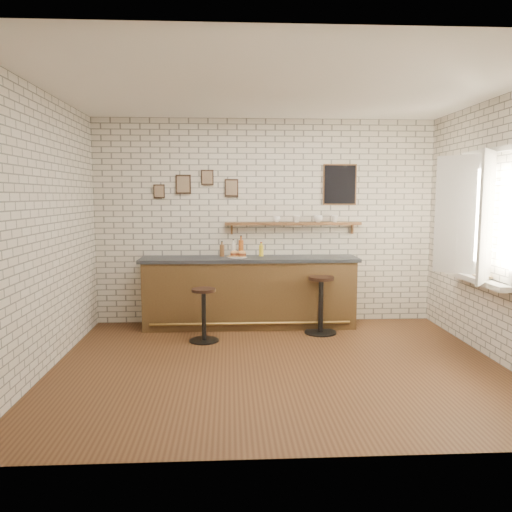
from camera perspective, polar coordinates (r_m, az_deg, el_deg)
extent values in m
plane|color=brown|center=(5.73, 2.53, -12.33)|extent=(5.00, 5.00, 0.00)
cube|color=#533C1E|center=(7.22, -0.75, -4.32)|extent=(3.00, 0.58, 0.96)
cube|color=#2D333A|center=(7.14, -0.75, -0.35)|extent=(3.10, 0.62, 0.05)
cylinder|color=olive|center=(6.99, -0.63, -7.73)|extent=(2.79, 0.04, 0.04)
cylinder|color=white|center=(7.14, -2.13, -0.10)|extent=(0.28, 0.28, 0.01)
cylinder|color=#F2B555|center=(7.17, -1.64, -0.01)|extent=(0.05, 0.05, 0.00)
cylinder|color=#F2B555|center=(7.13, -1.86, -0.05)|extent=(0.05, 0.05, 0.00)
cylinder|color=#F2B555|center=(7.21, -3.00, 0.02)|extent=(0.06, 0.06, 0.00)
cylinder|color=#F2B555|center=(7.18, -1.91, 0.00)|extent=(0.06, 0.06, 0.00)
cylinder|color=#F2B555|center=(7.10, -2.95, -0.09)|extent=(0.06, 0.06, 0.00)
cylinder|color=#F2B555|center=(7.15, -1.60, -0.03)|extent=(0.04, 0.04, 0.00)
cylinder|color=#F2B555|center=(7.10, -2.18, -0.08)|extent=(0.05, 0.05, 0.00)
cylinder|color=#F2B555|center=(7.07, -2.95, -0.11)|extent=(0.04, 0.04, 0.00)
cylinder|color=#F2B555|center=(7.15, -3.26, -0.04)|extent=(0.05, 0.05, 0.00)
cylinder|color=#F2B555|center=(7.10, -1.75, -0.08)|extent=(0.06, 0.06, 0.00)
cylinder|color=#F2B555|center=(7.16, -2.89, -0.02)|extent=(0.04, 0.04, 0.00)
cylinder|color=brown|center=(7.25, -3.91, 0.63)|extent=(0.07, 0.07, 0.17)
cylinder|color=brown|center=(7.24, -3.91, 1.46)|extent=(0.02, 0.02, 0.04)
cylinder|color=black|center=(7.23, -3.91, 1.66)|extent=(0.03, 0.03, 0.01)
cylinder|color=white|center=(7.25, -2.60, 0.72)|extent=(0.06, 0.06, 0.19)
cylinder|color=white|center=(7.23, -2.60, 1.66)|extent=(0.02, 0.02, 0.04)
cylinder|color=black|center=(7.23, -2.61, 1.88)|extent=(0.03, 0.03, 0.01)
cylinder|color=#A8501B|center=(7.24, -1.72, 0.90)|extent=(0.07, 0.07, 0.24)
cylinder|color=#A8501B|center=(7.23, -1.72, 2.05)|extent=(0.03, 0.03, 0.05)
cylinder|color=black|center=(7.23, -1.72, 2.31)|extent=(0.03, 0.03, 0.01)
cylinder|color=yellow|center=(7.26, 0.61, 0.62)|extent=(0.06, 0.06, 0.16)
cylinder|color=yellow|center=(7.25, 0.61, 1.38)|extent=(0.03, 0.03, 0.03)
cylinder|color=maroon|center=(7.25, 0.61, 1.56)|extent=(0.03, 0.03, 0.01)
cylinder|color=black|center=(6.63, -5.94, -9.57)|extent=(0.39, 0.39, 0.02)
cylinder|color=black|center=(6.55, -5.98, -6.81)|extent=(0.06, 0.06, 0.64)
cylinder|color=black|center=(6.48, -6.02, -3.90)|extent=(0.36, 0.36, 0.04)
cylinder|color=black|center=(7.02, 7.37, -8.64)|extent=(0.44, 0.44, 0.02)
cylinder|color=black|center=(6.93, 7.42, -5.66)|extent=(0.07, 0.07, 0.73)
cylinder|color=black|center=(6.86, 7.47, -2.53)|extent=(0.46, 0.46, 0.04)
cube|color=brown|center=(7.35, 4.25, 3.72)|extent=(2.00, 0.18, 0.04)
cube|color=brown|center=(7.37, -2.79, 3.11)|extent=(0.03, 0.04, 0.16)
cube|color=brown|center=(7.59, 10.94, 3.11)|extent=(0.03, 0.04, 0.16)
imported|color=white|center=(7.32, 2.37, 4.22)|extent=(0.13, 0.13, 0.09)
imported|color=white|center=(7.36, 4.68, 4.26)|extent=(0.15, 0.15, 0.10)
imported|color=white|center=(7.41, 7.11, 4.26)|extent=(0.18, 0.18, 0.10)
imported|color=white|center=(7.45, 8.99, 4.23)|extent=(0.12, 0.12, 0.10)
cube|color=black|center=(7.39, -8.31, 8.10)|extent=(0.22, 0.02, 0.28)
cube|color=black|center=(7.37, -5.58, 8.92)|extent=(0.18, 0.02, 0.22)
cube|color=black|center=(7.36, -2.82, 7.78)|extent=(0.20, 0.02, 0.26)
cube|color=black|center=(7.43, -11.01, 7.27)|extent=(0.16, 0.02, 0.20)
cube|color=black|center=(7.54, 9.55, 8.05)|extent=(0.46, 0.02, 0.56)
cube|color=white|center=(6.47, 23.98, -2.46)|extent=(0.20, 1.35, 0.06)
cube|color=white|center=(6.45, 25.21, 10.83)|extent=(0.05, 1.30, 0.06)
cube|color=white|center=(6.50, 24.53, -2.45)|extent=(0.05, 1.30, 0.06)
cube|color=white|center=(6.97, 22.56, 4.43)|extent=(0.05, 0.06, 1.50)
cube|color=white|center=(6.10, 24.93, 4.04)|extent=(0.40, 0.46, 1.46)
cube|color=white|center=(6.63, 22.50, 4.34)|extent=(0.40, 0.46, 1.46)
imported|color=tan|center=(6.41, 24.06, -2.18)|extent=(0.21, 0.27, 0.02)
imported|color=tan|center=(6.40, 24.08, -2.01)|extent=(0.24, 0.24, 0.01)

